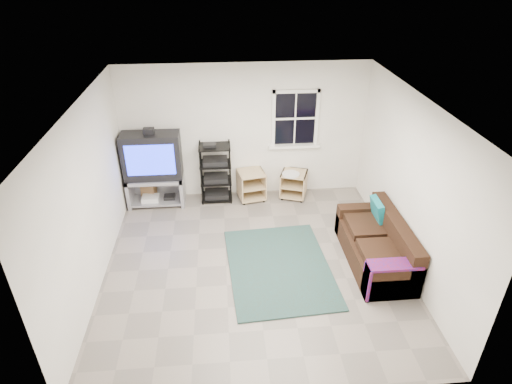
{
  "coord_description": "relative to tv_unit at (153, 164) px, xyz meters",
  "views": [
    {
      "loc": [
        -0.43,
        -5.25,
        4.33
      ],
      "look_at": [
        0.05,
        0.4,
        1.08
      ],
      "focal_mm": 30.0,
      "sensor_mm": 36.0,
      "label": 1
    }
  ],
  "objects": [
    {
      "name": "shag_rug",
      "position": [
        2.1,
        -2.13,
        -0.84
      ],
      "size": [
        1.66,
        2.2,
        0.02
      ],
      "primitive_type": "cube",
      "rotation": [
        0.0,
        0.0,
        0.06
      ],
      "color": "black",
      "rests_on": "ground"
    },
    {
      "name": "tv_unit",
      "position": [
        0.0,
        0.0,
        0.0
      ],
      "size": [
        1.05,
        0.53,
        1.55
      ],
      "color": "#96969D",
      "rests_on": "ground"
    },
    {
      "name": "paper_bag",
      "position": [
        -0.18,
        0.15,
        -0.66
      ],
      "size": [
        0.3,
        0.23,
        0.38
      ],
      "primitive_type": "cube",
      "rotation": [
        0.0,
        0.0,
        -0.23
      ],
      "color": "olive",
      "rests_on": "ground"
    },
    {
      "name": "sofa",
      "position": [
        3.63,
        -2.1,
        -0.56
      ],
      "size": [
        0.8,
        1.8,
        0.82
      ],
      "color": "black",
      "rests_on": "ground"
    },
    {
      "name": "side_table_right",
      "position": [
        2.67,
        0.05,
        -0.54
      ],
      "size": [
        0.61,
        0.61,
        0.55
      ],
      "rotation": [
        0.0,
        0.0,
        -0.33
      ],
      "color": "tan",
      "rests_on": "ground"
    },
    {
      "name": "room",
      "position": [
        2.67,
        0.25,
        0.63
      ],
      "size": [
        4.6,
        4.62,
        4.6
      ],
      "color": "slate",
      "rests_on": "ground"
    },
    {
      "name": "side_table_left",
      "position": [
        1.82,
        0.06,
        -0.54
      ],
      "size": [
        0.58,
        0.58,
        0.58
      ],
      "rotation": [
        0.0,
        0.0,
        0.19
      ],
      "color": "tan",
      "rests_on": "ground"
    },
    {
      "name": "av_rack",
      "position": [
        1.15,
        0.05,
        -0.34
      ],
      "size": [
        0.59,
        0.43,
        1.18
      ],
      "color": "black",
      "rests_on": "ground"
    }
  ]
}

